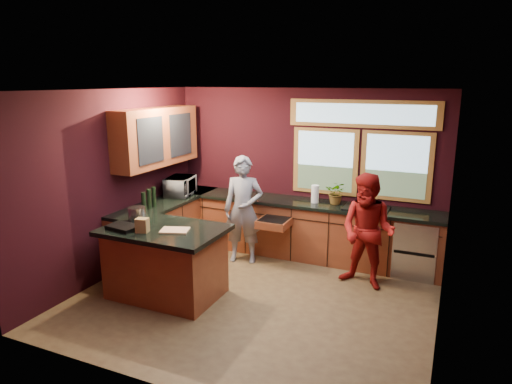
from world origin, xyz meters
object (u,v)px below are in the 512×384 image
Objects in this scene: island at (166,261)px; stock_pot at (137,213)px; person_grey at (243,210)px; person_red at (368,232)px; cutting_board at (175,230)px.

island is 6.46× the size of stock_pot.
island is 0.91× the size of person_grey.
person_grey is at bearing 74.24° from island.
person_red is 4.59× the size of cutting_board.
island is at bearing -15.26° from stock_pot.
person_red reaches higher than stock_pot.
cutting_board is at bearing -134.26° from person_red.
person_grey is 7.06× the size of stock_pot.
stock_pot is (-0.75, 0.20, 0.08)m from cutting_board.
person_red is (2.38, 1.36, 0.32)m from island.
person_grey reaches higher than island.
island is 1.61m from person_grey.
island is 2.76m from person_red.
person_grey is at bearing 81.77° from cutting_board.
stock_pot reaches higher than island.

